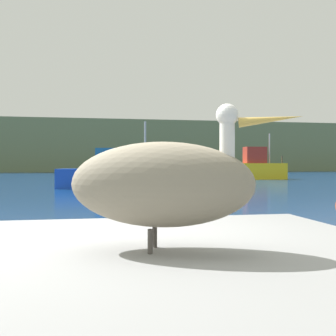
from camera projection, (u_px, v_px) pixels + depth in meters
The scene contains 5 objects.
hillside_backdrop at pixel (95, 147), 74.03m from camera, with size 140.00×12.78×9.25m, color #6B7A51.
pier_dock at pixel (162, 323), 2.40m from camera, with size 3.22×3.04×0.87m, color gray.
pelican at pixel (163, 183), 2.39m from camera, with size 1.41×0.81×0.88m.
fishing_boat_blue at pixel (114, 174), 23.28m from camera, with size 6.53×2.84×3.91m.
fishing_boat_yellow at pixel (249, 169), 36.56m from camera, with size 6.88×2.08×4.26m.
Camera 1 is at (0.22, -3.23, 1.40)m, focal length 42.46 mm.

